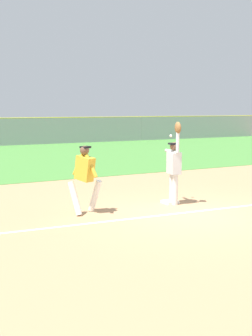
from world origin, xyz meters
name	(u,v)px	position (x,y,z in m)	size (l,w,h in m)	color
ground_plane	(186,214)	(0.00, 0.00, 0.00)	(74.59, 74.59, 0.00)	tan
outfield_grass	(22,158)	(0.00, 14.93, 0.01)	(49.41, 16.72, 0.01)	#478438
chalk_foul_line	(42,229)	(-3.64, 0.33, 0.00)	(12.00, 0.10, 0.01)	white
first_base	(170,202)	(0.36, 1.23, 0.04)	(0.38, 0.38, 0.08)	white
fielder	(174,164)	(0.39, 1.09, 1.12)	(0.33, 0.90, 2.28)	silver
runner	(85,175)	(-2.21, 1.23, 1.00)	(0.88, 0.81, 1.72)	white
baseball	(171,136)	(0.52, 1.47, 1.87)	(0.07, 0.07, 0.07)	white
parked_car_tan	(28,132)	(4.07, 27.54, 0.67)	(4.47, 2.24, 1.25)	tan
parked_car_silver	(88,131)	(9.20, 26.90, 0.67)	(4.42, 2.16, 1.25)	#B7B7BC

